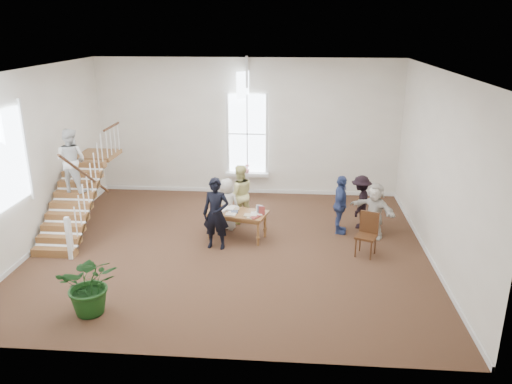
# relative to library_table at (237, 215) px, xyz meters

# --- Properties ---
(ground) EXTENTS (10.00, 10.00, 0.00)m
(ground) POSITION_rel_library_table_xyz_m (-0.08, -0.64, -0.66)
(ground) COLOR #3F2419
(ground) RESTS_ON ground
(room_shell) EXTENTS (10.49, 10.00, 10.00)m
(room_shell) POSITION_rel_library_table_xyz_m (-0.08, 3.75, -0.26)
(room_shell) COLOR silver
(room_shell) RESTS_ON ground
(staircase) EXTENTS (1.10, 4.10, 2.92)m
(staircase) POSITION_rel_library_table_xyz_m (-4.43, 0.11, 0.96)
(staircase) COLOR brown
(staircase) RESTS_ON ground
(library_table) EXTENTS (1.74, 1.16, 0.81)m
(library_table) POSITION_rel_library_table_xyz_m (0.00, 0.00, 0.00)
(library_table) COLOR brown
(library_table) RESTS_ON ground
(police_officer) EXTENTS (0.73, 0.53, 1.87)m
(police_officer) POSITION_rel_library_table_xyz_m (-0.45, -0.64, 0.27)
(police_officer) COLOR black
(police_officer) RESTS_ON ground
(elderly_woman) EXTENTS (0.81, 0.63, 1.48)m
(elderly_woman) POSITION_rel_library_table_xyz_m (-0.35, 0.61, 0.07)
(elderly_woman) COLOR beige
(elderly_woman) RESTS_ON ground
(person_yellow) EXTENTS (1.01, 0.89, 1.74)m
(person_yellow) POSITION_rel_library_table_xyz_m (-0.05, 1.11, 0.21)
(person_yellow) COLOR #F0EC96
(person_yellow) RESTS_ON ground
(woman_cluster_a) EXTENTS (0.51, 1.01, 1.64)m
(woman_cluster_a) POSITION_rel_library_table_xyz_m (2.78, 0.58, 0.16)
(woman_cluster_a) COLOR navy
(woman_cluster_a) RESTS_ON ground
(woman_cluster_b) EXTENTS (0.82, 1.10, 1.52)m
(woman_cluster_b) POSITION_rel_library_table_xyz_m (3.38, 1.03, 0.10)
(woman_cluster_b) COLOR black
(woman_cluster_b) RESTS_ON ground
(woman_cluster_c) EXTENTS (1.33, 1.31, 1.53)m
(woman_cluster_c) POSITION_rel_library_table_xyz_m (3.68, 0.38, 0.10)
(woman_cluster_c) COLOR beige
(woman_cluster_c) RESTS_ON ground
(floor_plant) EXTENTS (1.36, 1.25, 1.29)m
(floor_plant) POSITION_rel_library_table_xyz_m (-2.46, -3.88, -0.02)
(floor_plant) COLOR #143A12
(floor_plant) RESTS_ON ground
(side_chair) EXTENTS (0.62, 0.62, 1.10)m
(side_chair) POSITION_rel_library_table_xyz_m (3.36, -0.73, -0.04)
(side_chair) COLOR #341B0E
(side_chair) RESTS_ON ground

